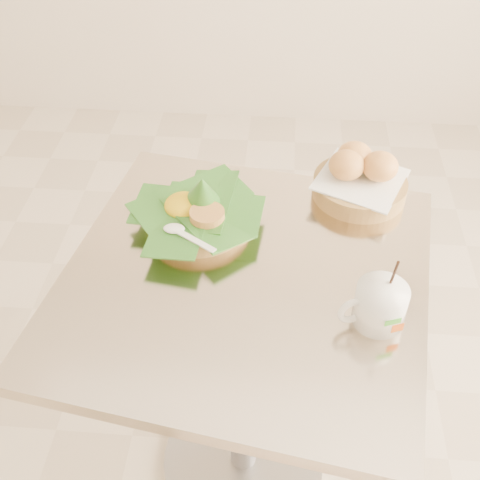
# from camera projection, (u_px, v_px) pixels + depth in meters

# --- Properties ---
(floor) EXTENTS (3.60, 3.60, 0.00)m
(floor) POSITION_uv_depth(u_px,v_px,m) (209.00, 441.00, 1.72)
(floor) COLOR beige
(floor) RESTS_ON ground
(cafe_table) EXTENTS (0.81, 0.81, 0.75)m
(cafe_table) POSITION_uv_depth(u_px,v_px,m) (244.00, 344.00, 1.32)
(cafe_table) COLOR gray
(cafe_table) RESTS_ON floor
(rice_basket) EXTENTS (0.27, 0.27, 0.14)m
(rice_basket) POSITION_uv_depth(u_px,v_px,m) (197.00, 210.00, 1.26)
(rice_basket) COLOR #A08144
(rice_basket) RESTS_ON cafe_table
(bread_basket) EXTENTS (0.23, 0.23, 0.11)m
(bread_basket) POSITION_uv_depth(u_px,v_px,m) (360.00, 178.00, 1.33)
(bread_basket) COLOR #A08144
(bread_basket) RESTS_ON cafe_table
(coffee_mug) EXTENTS (0.12, 0.10, 0.16)m
(coffee_mug) POSITION_uv_depth(u_px,v_px,m) (379.00, 305.00, 1.06)
(coffee_mug) COLOR white
(coffee_mug) RESTS_ON cafe_table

